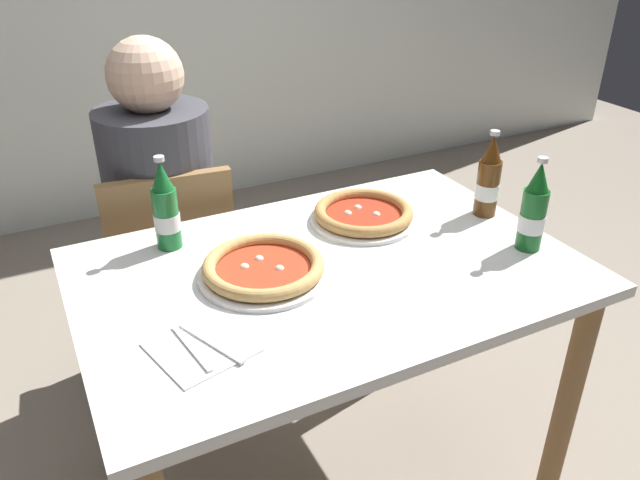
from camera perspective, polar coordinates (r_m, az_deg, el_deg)
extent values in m
plane|color=gray|center=(2.01, 0.69, -21.05)|extent=(8.00, 8.00, 0.00)
cube|color=silver|center=(1.53, 0.85, -2.94)|extent=(1.20, 0.80, 0.03)
cylinder|color=olive|center=(1.83, 21.69, -13.76)|extent=(0.06, 0.06, 0.72)
cylinder|color=olive|center=(1.90, -19.21, -11.50)|extent=(0.06, 0.06, 0.72)
cylinder|color=olive|center=(2.22, 9.11, -3.74)|extent=(0.06, 0.06, 0.72)
cube|color=olive|center=(2.17, -13.55, -2.88)|extent=(0.43, 0.43, 0.04)
cube|color=olive|center=(1.91, -13.39, 0.11)|extent=(0.38, 0.07, 0.40)
cylinder|color=olive|center=(2.45, -9.71, -4.69)|extent=(0.04, 0.04, 0.41)
cylinder|color=olive|center=(2.42, -17.58, -6.17)|extent=(0.04, 0.04, 0.41)
cylinder|color=olive|center=(2.18, -7.67, -9.30)|extent=(0.04, 0.04, 0.41)
cylinder|color=olive|center=(2.15, -16.61, -11.06)|extent=(0.04, 0.04, 0.41)
cube|color=#2D3342|center=(2.26, -12.83, -7.54)|extent=(0.32, 0.28, 0.45)
cylinder|color=#3F3F47|center=(2.02, -14.35, 4.02)|extent=(0.34, 0.34, 0.55)
sphere|color=beige|center=(1.90, -15.74, 14.33)|extent=(0.22, 0.22, 0.22)
cylinder|color=white|center=(1.49, -5.16, -3.07)|extent=(0.32, 0.32, 0.01)
cylinder|color=#BC381E|center=(1.48, -5.18, -2.71)|extent=(0.23, 0.23, 0.01)
torus|color=tan|center=(1.48, -5.20, -2.35)|extent=(0.29, 0.29, 0.03)
sphere|color=silver|center=(1.49, -6.93, -2.56)|extent=(0.02, 0.02, 0.02)
sphere|color=silver|center=(1.48, -3.74, -2.74)|extent=(0.02, 0.02, 0.02)
sphere|color=silver|center=(1.52, -5.60, -1.83)|extent=(0.02, 0.02, 0.02)
cylinder|color=white|center=(1.74, 3.99, 1.94)|extent=(0.30, 0.30, 0.01)
cylinder|color=#AD2D19|center=(1.73, 4.00, 2.26)|extent=(0.21, 0.21, 0.01)
torus|color=#B78447|center=(1.73, 4.02, 2.59)|extent=(0.28, 0.28, 0.03)
sphere|color=silver|center=(1.74, 2.56, 2.37)|extent=(0.02, 0.02, 0.02)
sphere|color=silver|center=(1.73, 5.18, 2.25)|extent=(0.02, 0.02, 0.02)
sphere|color=silver|center=(1.77, 3.48, 2.88)|extent=(0.02, 0.02, 0.02)
cylinder|color=#14591E|center=(1.65, 18.85, 1.77)|extent=(0.06, 0.06, 0.16)
cone|color=#14591E|center=(1.61, 19.50, 5.50)|extent=(0.05, 0.05, 0.07)
cylinder|color=#B7B7BC|center=(1.59, 19.75, 6.94)|extent=(0.03, 0.03, 0.01)
cylinder|color=white|center=(1.66, 18.80, 1.52)|extent=(0.07, 0.07, 0.04)
cylinder|color=#196B2D|center=(1.62, -13.86, 1.93)|extent=(0.06, 0.06, 0.16)
cone|color=#196B2D|center=(1.57, -14.35, 5.75)|extent=(0.05, 0.05, 0.07)
cylinder|color=#B7B7BC|center=(1.56, -14.54, 7.23)|extent=(0.03, 0.03, 0.01)
cylinder|color=white|center=(1.62, -13.82, 1.68)|extent=(0.07, 0.07, 0.04)
cylinder|color=#512D0F|center=(1.81, 15.08, 4.62)|extent=(0.06, 0.06, 0.16)
cone|color=#512D0F|center=(1.76, 15.56, 8.11)|extent=(0.05, 0.05, 0.07)
cylinder|color=#B7B7BC|center=(1.75, 15.75, 9.44)|extent=(0.03, 0.03, 0.01)
cylinder|color=white|center=(1.81, 15.05, 4.39)|extent=(0.07, 0.07, 0.04)
cube|color=white|center=(1.28, -10.81, -9.61)|extent=(0.22, 0.22, 0.00)
cube|color=silver|center=(1.28, -9.97, -9.23)|extent=(0.09, 0.18, 0.00)
cube|color=silver|center=(1.28, -11.70, -9.68)|extent=(0.04, 0.17, 0.00)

